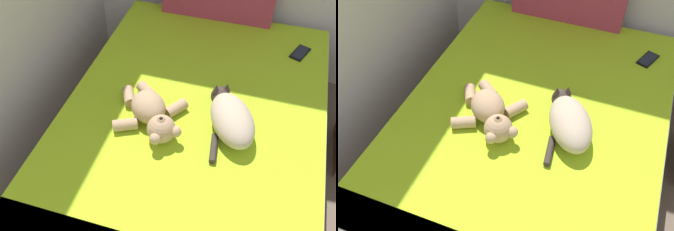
# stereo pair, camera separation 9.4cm
# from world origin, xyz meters

# --- Properties ---
(bed) EXTENTS (1.35, 1.99, 0.48)m
(bed) POSITION_xyz_m (0.94, 3.05, 0.24)
(bed) COLOR brown
(bed) RESTS_ON ground_plane
(cat) EXTENTS (0.32, 0.44, 0.15)m
(cat) POSITION_xyz_m (1.14, 3.03, 0.55)
(cat) COLOR tan
(cat) RESTS_ON bed
(teddy_bear) EXTENTS (0.38, 0.41, 0.15)m
(teddy_bear) POSITION_xyz_m (0.77, 2.96, 0.54)
(teddy_bear) COLOR tan
(teddy_bear) RESTS_ON bed
(cell_phone) EXTENTS (0.12, 0.16, 0.01)m
(cell_phone) POSITION_xyz_m (1.43, 3.73, 0.48)
(cell_phone) COLOR black
(cell_phone) RESTS_ON bed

